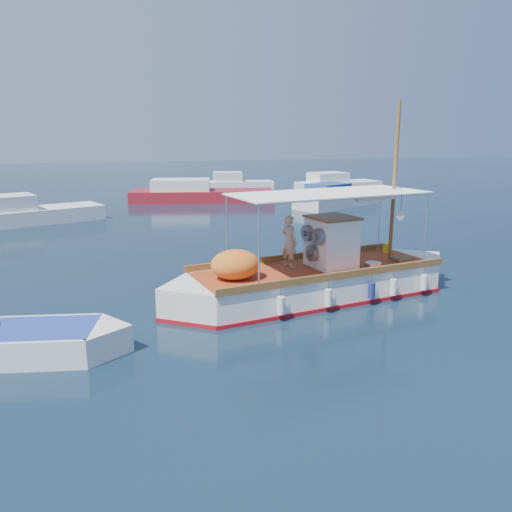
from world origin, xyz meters
name	(u,v)px	position (x,y,z in m)	size (l,w,h in m)	color
ground	(296,302)	(0.00, 0.00, 0.00)	(160.00, 160.00, 0.00)	black
fishing_caique	(315,280)	(0.71, 0.29, 0.52)	(9.58, 3.48, 5.89)	white
bg_boat_nw	(21,215)	(-9.15, 16.50, 0.49)	(8.25, 4.95, 1.80)	silver
bg_boat_n	(198,194)	(1.81, 23.00, 0.49)	(10.61, 5.17, 1.80)	maroon
bg_boat_ne	(335,199)	(9.97, 17.41, 0.49)	(6.88, 4.86, 1.80)	silver
bg_boat_e	(336,185)	(14.45, 26.09, 0.49)	(7.60, 3.47, 1.80)	silver
bg_boat_far_n	(236,185)	(6.37, 29.08, 0.49)	(6.23, 3.04, 1.80)	silver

